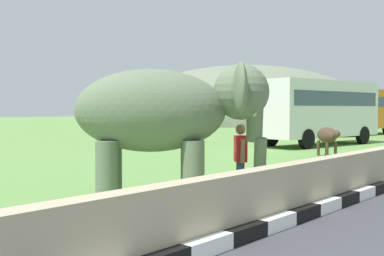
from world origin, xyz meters
name	(u,v)px	position (x,y,z in m)	size (l,w,h in m)	color
barrier_parapet	(234,205)	(2.00, 3.81, 0.50)	(28.00, 0.36, 1.00)	tan
elephant	(168,113)	(3.07, 6.27, 1.91)	(3.83, 3.84, 2.93)	#637358
person_handler	(240,157)	(4.70, 5.62, 0.93)	(0.53, 0.55, 1.66)	navy
bus_white	(319,107)	(20.33, 11.56, 2.08)	(8.53, 3.65, 3.50)	silver
bus_orange	(357,108)	(31.84, 14.12, 2.08)	(8.18, 3.51, 3.50)	orange
cow_near	(327,136)	(14.64, 8.31, 0.87)	(1.56, 1.70, 1.23)	#473323
hill_east	(250,122)	(55.00, 39.87, 0.00)	(44.40, 35.52, 16.74)	slate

